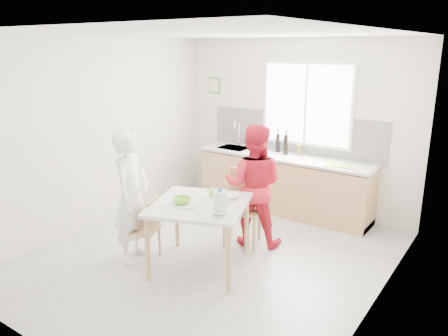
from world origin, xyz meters
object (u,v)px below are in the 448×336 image
at_px(milk_jug, 220,202).
at_px(wine_bottle_a, 286,145).
at_px(person_white, 132,197).
at_px(bowl_white, 230,196).
at_px(bowl_green, 182,200).
at_px(wine_bottle_b, 278,143).
at_px(dining_table, 200,210).
at_px(person_red, 254,185).
at_px(chair_far, 244,203).
at_px(chair_left, 146,227).

relative_size(milk_jug, wine_bottle_a, 0.85).
height_order(person_white, bowl_white, person_white).
distance_m(bowl_green, wine_bottle_b, 2.51).
relative_size(person_white, wine_bottle_b, 5.46).
distance_m(dining_table, person_red, 0.96).
bearing_deg(chair_far, milk_jug, -91.35).
bearing_deg(person_white, dining_table, -90.00).
bearing_deg(person_white, chair_far, -55.65).
xyz_separation_m(chair_left, milk_jug, (1.05, 0.09, 0.52)).
bearing_deg(wine_bottle_a, person_red, -80.26).
xyz_separation_m(chair_left, wine_bottle_a, (0.58, 2.54, 0.64)).
bearing_deg(chair_left, milk_jug, 74.47).
bearing_deg(milk_jug, bowl_green, 156.17).
bearing_deg(wine_bottle_a, chair_far, -85.51).
distance_m(chair_far, bowl_green, 1.08).
bearing_deg(bowl_green, person_white, -163.98).
xyz_separation_m(chair_left, bowl_white, (0.84, 0.58, 0.40)).
xyz_separation_m(dining_table, milk_jug, (0.40, -0.15, 0.23)).
relative_size(chair_left, bowl_green, 3.80).
distance_m(person_red, wine_bottle_b, 1.52).
distance_m(chair_far, person_white, 1.49).
height_order(bowl_white, milk_jug, milk_jug).
distance_m(person_red, wine_bottle_a, 1.40).
relative_size(dining_table, bowl_green, 6.42).
distance_m(dining_table, wine_bottle_b, 2.42).
relative_size(person_white, wine_bottle_a, 5.12).
relative_size(chair_far, wine_bottle_b, 3.33).
height_order(dining_table, chair_far, chair_far).
bearing_deg(bowl_white, wine_bottle_b, 102.43).
bearing_deg(person_red, dining_table, 59.74).
xyz_separation_m(dining_table, bowl_green, (-0.17, -0.12, 0.12)).
height_order(dining_table, bowl_white, bowl_white).
distance_m(person_white, milk_jug, 1.22).
bearing_deg(dining_table, bowl_white, 60.18).
bearing_deg(wine_bottle_b, bowl_white, -77.57).
distance_m(bowl_green, wine_bottle_a, 2.42).
relative_size(bowl_white, wine_bottle_a, 0.64).
bearing_deg(chair_left, chair_far, 128.47).
height_order(dining_table, chair_left, dining_table).
distance_m(bowl_white, wine_bottle_a, 1.99).
height_order(person_white, wine_bottle_a, person_white).
bearing_deg(bowl_white, dining_table, -119.82).
height_order(chair_far, person_white, person_white).
xyz_separation_m(chair_left, chair_far, (0.69, 1.14, 0.11)).
bearing_deg(chair_far, person_red, -1.09).
bearing_deg(chair_far, wine_bottle_b, 80.92).
xyz_separation_m(dining_table, chair_left, (-0.65, -0.24, -0.29)).
bearing_deg(chair_far, bowl_green, -122.14).
xyz_separation_m(chair_left, person_white, (-0.16, -0.06, 0.38)).
relative_size(bowl_white, wine_bottle_b, 0.68).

